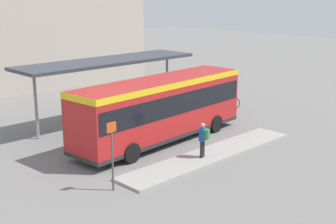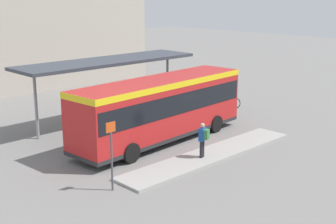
# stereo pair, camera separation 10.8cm
# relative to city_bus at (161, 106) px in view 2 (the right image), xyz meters

# --- Properties ---
(ground_plane) EXTENTS (120.00, 120.00, 0.00)m
(ground_plane) POSITION_rel_city_bus_xyz_m (-0.01, -0.00, -1.93)
(ground_plane) COLOR slate
(curb_island) EXTENTS (10.61, 1.80, 0.12)m
(curb_island) POSITION_rel_city_bus_xyz_m (0.14, -3.33, -1.87)
(curb_island) COLOR #9E9E99
(curb_island) RESTS_ON ground_plane
(city_bus) EXTENTS (10.71, 3.17, 3.31)m
(city_bus) POSITION_rel_city_bus_xyz_m (0.00, 0.00, 0.00)
(city_bus) COLOR red
(city_bus) RESTS_ON ground_plane
(pedestrian_waiting) EXTENTS (0.47, 0.51, 1.66)m
(pedestrian_waiting) POSITION_rel_city_bus_xyz_m (-0.52, -3.41, -0.86)
(pedestrian_waiting) COLOR #232328
(pedestrian_waiting) RESTS_ON curb_island
(bicycle_white) EXTENTS (0.48, 1.60, 0.69)m
(bicycle_white) POSITION_rel_city_bus_xyz_m (8.74, 2.25, -1.58)
(bicycle_white) COLOR black
(bicycle_white) RESTS_ON ground_plane
(bicycle_yellow) EXTENTS (0.48, 1.73, 0.75)m
(bicycle_yellow) POSITION_rel_city_bus_xyz_m (8.45, 3.07, -1.55)
(bicycle_yellow) COLOR black
(bicycle_yellow) RESTS_ON ground_plane
(station_shelter) EXTENTS (11.32, 2.98, 3.78)m
(station_shelter) POSITION_rel_city_bus_xyz_m (0.38, 4.87, 1.71)
(station_shelter) COLOR #383D47
(station_shelter) RESTS_ON ground_plane
(potted_planter_near_shelter) EXTENTS (0.78, 0.78, 1.21)m
(potted_planter_near_shelter) POSITION_rel_city_bus_xyz_m (-1.60, 2.11, -1.30)
(potted_planter_near_shelter) COLOR slate
(potted_planter_near_shelter) RESTS_ON ground_plane
(platform_sign) EXTENTS (0.44, 0.08, 2.80)m
(platform_sign) POSITION_rel_city_bus_xyz_m (-5.69, -3.25, -0.37)
(platform_sign) COLOR #4C4C51
(platform_sign) RESTS_ON ground_plane
(station_building) EXTENTS (18.96, 11.20, 10.98)m
(station_building) POSITION_rel_city_bus_xyz_m (3.12, 21.15, 3.56)
(station_building) COLOR #B2A899
(station_building) RESTS_ON ground_plane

